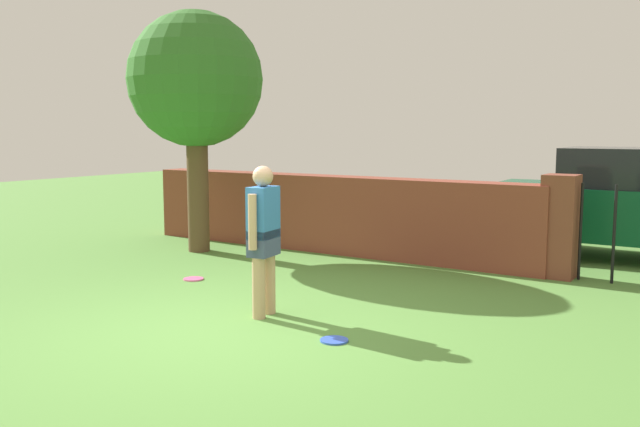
{
  "coord_description": "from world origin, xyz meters",
  "views": [
    {
      "loc": [
        4.38,
        -5.02,
        2.0
      ],
      "look_at": [
        -0.01,
        1.76,
        1.0
      ],
      "focal_mm": 38.19,
      "sensor_mm": 36.0,
      "label": 1
    }
  ],
  "objects_px": {
    "person": "(263,234)",
    "frisbee_pink": "(193,279)",
    "tree": "(196,82)",
    "car": "(632,204)",
    "frisbee_blue": "(334,340)"
  },
  "relations": [
    {
      "from": "person",
      "to": "car",
      "type": "xyz_separation_m",
      "value": [
        2.78,
        5.66,
        -0.04
      ]
    },
    {
      "from": "person",
      "to": "frisbee_blue",
      "type": "xyz_separation_m",
      "value": [
        1.11,
        -0.35,
        -0.89
      ]
    },
    {
      "from": "car",
      "to": "frisbee_blue",
      "type": "bearing_deg",
      "value": -107.22
    },
    {
      "from": "person",
      "to": "frisbee_blue",
      "type": "relative_size",
      "value": 6.0
    },
    {
      "from": "tree",
      "to": "person",
      "type": "bearing_deg",
      "value": -37.57
    },
    {
      "from": "tree",
      "to": "frisbee_pink",
      "type": "relative_size",
      "value": 14.41
    },
    {
      "from": "car",
      "to": "frisbee_blue",
      "type": "xyz_separation_m",
      "value": [
        -1.68,
        -6.01,
        -0.85
      ]
    },
    {
      "from": "tree",
      "to": "frisbee_pink",
      "type": "distance_m",
      "value": 3.51
    },
    {
      "from": "car",
      "to": "frisbee_pink",
      "type": "bearing_deg",
      "value": -136.08
    },
    {
      "from": "person",
      "to": "frisbee_pink",
      "type": "height_order",
      "value": "person"
    },
    {
      "from": "frisbee_pink",
      "to": "tree",
      "type": "bearing_deg",
      "value": 130.86
    },
    {
      "from": "tree",
      "to": "frisbee_blue",
      "type": "distance_m",
      "value": 5.96
    },
    {
      "from": "car",
      "to": "frisbee_pink",
      "type": "xyz_separation_m",
      "value": [
        -4.67,
        -4.76,
        -0.85
      ]
    },
    {
      "from": "tree",
      "to": "car",
      "type": "bearing_deg",
      "value": 27.01
    },
    {
      "from": "person",
      "to": "frisbee_blue",
      "type": "distance_m",
      "value": 1.46
    }
  ]
}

